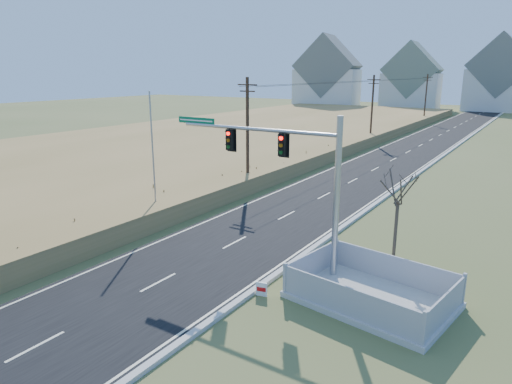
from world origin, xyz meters
name	(u,v)px	position (x,y,z in m)	size (l,w,h in m)	color
ground	(188,268)	(0.00, 0.00, 0.00)	(260.00, 260.00, 0.00)	#505A2B
road	(428,142)	(0.00, 50.00, 0.03)	(8.00, 180.00, 0.06)	black
curb	(460,144)	(4.15, 50.00, 0.09)	(0.30, 180.00, 0.18)	#B2AFA8
reed_marsh	(244,133)	(-24.00, 40.00, 0.65)	(38.00, 110.00, 1.30)	#AD854E
utility_pole_near	(248,132)	(-6.50, 15.00, 4.68)	(1.80, 0.26, 9.00)	#422D1E
utility_pole_mid	(372,108)	(-6.50, 45.00, 4.68)	(1.80, 0.26, 9.00)	#422D1E
utility_pole_far	(426,98)	(-6.50, 75.00, 4.68)	(1.80, 0.26, 9.00)	#422D1E
condo_nw	(327,78)	(-38.00, 100.00, 7.70)	(17.69, 13.38, 19.05)	silver
condo_nnw	(411,82)	(-18.00, 108.00, 6.94)	(14.93, 11.17, 17.03)	silver
condo_n	(500,79)	(2.00, 112.00, 7.61)	(15.27, 10.20, 18.54)	silver
traffic_signal_mast	(299,178)	(4.61, 2.81, 4.62)	(9.53, 0.65, 7.58)	#9EA0A5
fence_enclosure	(371,296)	(8.75, 1.60, 0.28)	(6.91, 5.24, 1.45)	#B7B5AD
open_sign	(261,289)	(4.62, -0.47, 0.33)	(0.51, 0.16, 0.63)	white
flagpole	(154,171)	(-6.68, 4.61, 3.30)	(0.37, 0.37, 8.27)	#B7B5AD
bare_tree	(399,185)	(8.59, 5.16, 4.30)	(2.01, 2.01, 5.33)	#4C3F33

